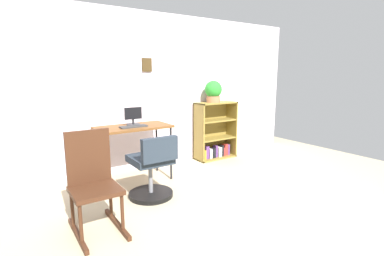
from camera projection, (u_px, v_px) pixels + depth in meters
ground_plane at (262, 216)px, 2.97m from camera, size 6.24×6.24×0.00m
wall_back at (161, 92)px, 4.51m from camera, size 5.20×0.12×2.32m
desk at (133, 131)px, 3.83m from camera, size 0.97×0.50×0.76m
monitor at (133, 117)px, 3.89m from camera, size 0.24×0.18×0.24m
keyboard at (134, 126)px, 3.73m from camera, size 0.35×0.13×0.02m
office_chair at (152, 171)px, 3.35m from camera, size 0.52×0.55×0.76m
rocking_chair at (93, 181)px, 2.66m from camera, size 0.42×0.64×0.92m
bookshelf_low at (214, 133)px, 4.98m from camera, size 0.72×0.30×0.97m
potted_plant_on_shelf at (213, 91)px, 4.76m from camera, size 0.28×0.28×0.36m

